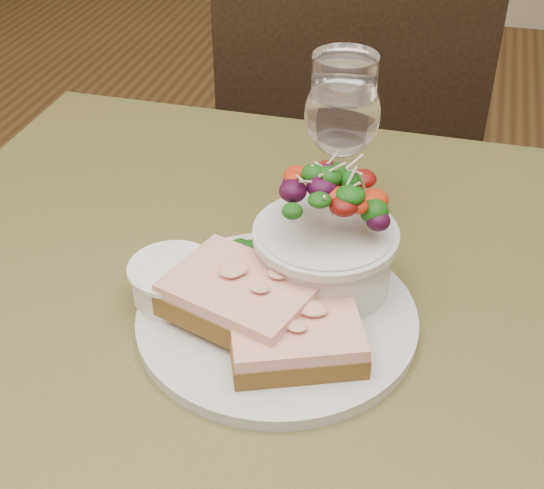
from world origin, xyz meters
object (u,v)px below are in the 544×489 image
(cafe_table, at_px, (259,393))
(dinner_plate, at_px, (277,317))
(chair_far, at_px, (330,250))
(sandwich_front, at_px, (296,337))
(sandwich_back, at_px, (241,297))
(wine_glass, at_px, (342,118))
(salad_bowl, at_px, (326,231))
(ramekin, at_px, (173,280))

(cafe_table, height_order, dinner_plate, dinner_plate)
(chair_far, xyz_separation_m, sandwich_front, (0.11, -0.78, 0.48))
(cafe_table, distance_m, dinner_plate, 0.11)
(dinner_plate, bearing_deg, sandwich_back, -152.07)
(chair_far, bearing_deg, wine_glass, 83.42)
(salad_bowl, relative_size, wine_glass, 0.73)
(salad_bowl, bearing_deg, ramekin, -156.38)
(sandwich_back, bearing_deg, dinner_plate, 45.90)
(sandwich_front, distance_m, salad_bowl, 0.11)
(cafe_table, relative_size, chair_far, 0.89)
(sandwich_front, xyz_separation_m, ramekin, (-0.12, 0.04, 0.00))
(sandwich_front, distance_m, ramekin, 0.13)
(wine_glass, bearing_deg, salad_bowl, -84.97)
(salad_bowl, bearing_deg, chair_far, 99.10)
(sandwich_back, distance_m, wine_glass, 0.22)
(ramekin, distance_m, wine_glass, 0.23)
(salad_bowl, bearing_deg, cafe_table, -134.61)
(salad_bowl, bearing_deg, wine_glass, 95.03)
(chair_far, bearing_deg, sandwich_back, 77.20)
(sandwich_back, bearing_deg, salad_bowl, 66.87)
(sandwich_front, bearing_deg, cafe_table, 113.40)
(cafe_table, bearing_deg, chair_far, 94.57)
(cafe_table, relative_size, wine_glass, 4.57)
(sandwich_front, height_order, sandwich_back, sandwich_back)
(cafe_table, height_order, sandwich_front, sandwich_front)
(dinner_plate, relative_size, sandwich_front, 1.91)
(cafe_table, xyz_separation_m, ramekin, (-0.08, -0.00, 0.13))
(ramekin, relative_size, salad_bowl, 0.59)
(sandwich_front, bearing_deg, salad_bowl, 65.75)
(dinner_plate, xyz_separation_m, sandwich_front, (0.03, -0.04, 0.02))
(sandwich_back, bearing_deg, cafe_table, 79.69)
(sandwich_front, height_order, salad_bowl, salad_bowl)
(sandwich_front, bearing_deg, wine_glass, 69.81)
(salad_bowl, xyz_separation_m, wine_glass, (-0.01, 0.12, 0.05))
(cafe_table, relative_size, dinner_plate, 3.14)
(cafe_table, height_order, chair_far, chair_far)
(chair_far, xyz_separation_m, dinner_plate, (0.08, -0.74, 0.46))
(dinner_plate, height_order, wine_glass, wine_glass)
(sandwich_back, height_order, salad_bowl, salad_bowl)
(chair_far, relative_size, dinner_plate, 3.54)
(sandwich_back, bearing_deg, ramekin, -172.40)
(dinner_plate, xyz_separation_m, wine_glass, (0.02, 0.18, 0.12))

